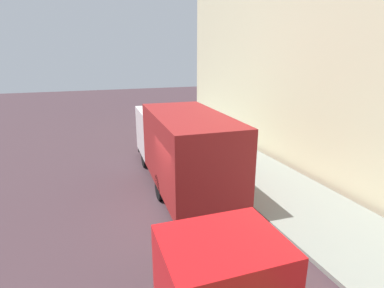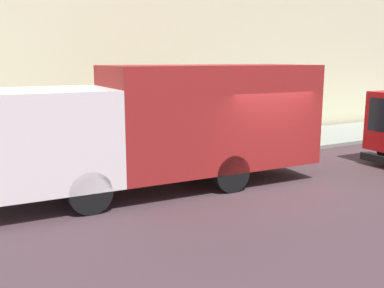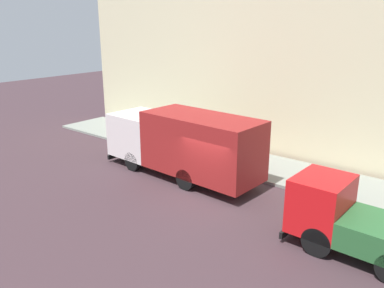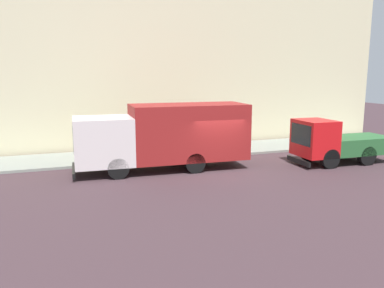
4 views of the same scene
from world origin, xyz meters
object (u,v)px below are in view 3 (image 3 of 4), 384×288
Objects in this scene: large_utility_truck at (183,142)px; small_flatbed_truck at (359,223)px; street_sign_post at (210,138)px; pedestrian_standing at (209,143)px; pedestrian_walking at (177,134)px.

large_utility_truck reaches higher than small_flatbed_truck.
small_flatbed_truck is 2.30× the size of street_sign_post.
large_utility_truck is at bearing 175.12° from pedestrian_standing.
small_flatbed_truck is at bearing -112.93° from street_sign_post.
large_utility_truck is 3.81m from pedestrian_walking.
pedestrian_standing is at bearing -178.79° from pedestrian_walking.
pedestrian_walking is at bearing 70.46° from small_flatbed_truck.
small_flatbed_truck is 2.98× the size of pedestrian_walking.
small_flatbed_truck is (-1.68, -8.75, -0.62)m from large_utility_truck.
pedestrian_walking is at bearing 77.10° from pedestrian_standing.
pedestrian_walking is (2.63, 2.67, -0.64)m from large_utility_truck.
small_flatbed_truck is at bearing 160.43° from pedestrian_walking.
pedestrian_standing is (2.64, 0.37, -0.76)m from large_utility_truck.
pedestrian_standing is (0.00, -2.30, -0.12)m from pedestrian_walking.
pedestrian_walking is 1.12× the size of pedestrian_standing.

